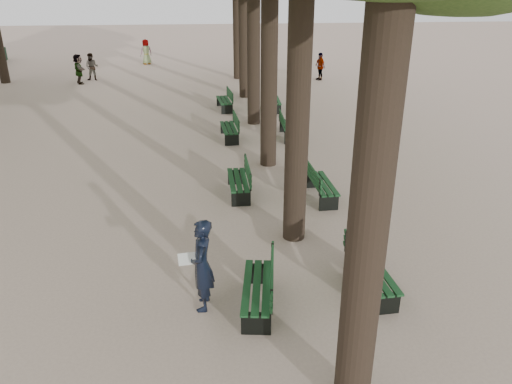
{
  "coord_description": "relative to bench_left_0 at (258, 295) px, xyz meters",
  "views": [
    {
      "loc": [
        -0.43,
        -7.32,
        5.72
      ],
      "look_at": [
        0.6,
        3.0,
        1.2
      ],
      "focal_mm": 35.0,
      "sensor_mm": 36.0,
      "label": 1
    }
  ],
  "objects": [
    {
      "name": "pedestrian_c",
      "position": [
        5.92,
        21.68,
        0.52
      ],
      "size": [
        0.6,
        0.98,
        1.58
      ],
      "primitive_type": "imported",
      "rotation": [
        0.0,
        0.0,
        5.05
      ],
      "color": "#262628",
      "rests_on": "ground"
    },
    {
      "name": "bench_left_0",
      "position": [
        0.0,
        0.0,
        0.0
      ],
      "size": [
        0.81,
        1.86,
        0.92
      ],
      "color": "black",
      "rests_on": "ground"
    },
    {
      "name": "pedestrian_a",
      "position": [
        -7.43,
        22.84,
        0.51
      ],
      "size": [
        0.79,
        0.39,
        1.57
      ],
      "primitive_type": "imported",
      "rotation": [
        0.0,
        0.0,
        6.18
      ],
      "color": "#262628",
      "rests_on": "ground"
    },
    {
      "name": "bench_left_3",
      "position": [
        0.0,
        15.03,
        0.0
      ],
      "size": [
        0.75,
        1.85,
        0.92
      ],
      "color": "black",
      "rests_on": "ground"
    },
    {
      "name": "bench_right_2",
      "position": [
        2.27,
        10.46,
        0.0
      ],
      "size": [
        0.62,
        1.82,
        0.92
      ],
      "color": "black",
      "rests_on": "ground"
    },
    {
      "name": "man_with_map",
      "position": [
        -1.0,
        0.11,
        0.62
      ],
      "size": [
        0.64,
        0.74,
        1.79
      ],
      "color": "black",
      "rests_on": "ground"
    },
    {
      "name": "pedestrian_d",
      "position": [
        -4.86,
        28.48,
        0.57
      ],
      "size": [
        0.88,
        0.68,
        1.68
      ],
      "primitive_type": "imported",
      "rotation": [
        0.0,
        0.0,
        3.63
      ],
      "color": "#262628",
      "rests_on": "ground"
    },
    {
      "name": "ground",
      "position": [
        -0.37,
        -0.36,
        -0.27
      ],
      "size": [
        120.0,
        120.0,
        0.0
      ],
      "primitive_type": "plane",
      "color": "tan",
      "rests_on": "ground"
    },
    {
      "name": "bench_left_1",
      "position": [
        0.0,
        5.25,
        0.0
      ],
      "size": [
        0.59,
        1.81,
        0.92
      ],
      "color": "black",
      "rests_on": "ground"
    },
    {
      "name": "bench_right_3",
      "position": [
        2.27,
        14.79,
        0.0
      ],
      "size": [
        0.63,
        1.82,
        0.92
      ],
      "color": "black",
      "rests_on": "ground"
    },
    {
      "name": "pedestrian_e",
      "position": [
        -7.98,
        21.9,
        0.56
      ],
      "size": [
        0.85,
        1.56,
        1.66
      ],
      "primitive_type": "imported",
      "rotation": [
        0.0,
        0.0,
        1.93
      ],
      "color": "#262628",
      "rests_on": "ground"
    },
    {
      "name": "bench_right_0",
      "position": [
        2.27,
        0.34,
        0.0
      ],
      "size": [
        0.69,
        1.83,
        0.92
      ],
      "color": "black",
      "rests_on": "ground"
    },
    {
      "name": "bench_right_1",
      "position": [
        2.27,
        4.76,
        0.0
      ],
      "size": [
        0.64,
        1.82,
        0.92
      ],
      "color": "black",
      "rests_on": "ground"
    },
    {
      "name": "bench_left_2",
      "position": [
        0.0,
        10.49,
        0.0
      ],
      "size": [
        0.68,
        1.83,
        0.92
      ],
      "color": "black",
      "rests_on": "ground"
    }
  ]
}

